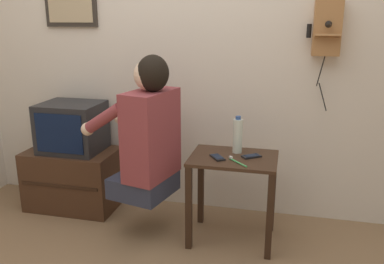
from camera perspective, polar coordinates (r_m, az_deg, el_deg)
The scene contains 10 objects.
wall_back at distance 3.07m, azimuth -0.47°, elevation 12.14°, with size 6.80×0.05×2.55m.
side_table at distance 2.71m, azimuth 5.79°, elevation -6.17°, with size 0.56×0.42×0.60m.
person at distance 2.68m, azimuth -6.24°, elevation -0.19°, with size 0.61×0.53×0.95m.
tv_stand at distance 3.39m, azimuth -16.30°, elevation -6.27°, with size 0.70×0.43×0.47m.
television at distance 3.26m, azimuth -16.49°, elevation 0.67°, with size 0.45×0.38×0.38m.
wall_phone_antique at distance 2.90m, azimuth 18.43°, elevation 13.75°, with size 0.22×0.19×0.78m.
cell_phone_held at distance 2.63m, azimuth 3.58°, elevation -3.56°, with size 0.12×0.14×0.01m.
cell_phone_spare at distance 2.67m, azimuth 8.34°, elevation -3.37°, with size 0.14×0.12×0.01m.
water_bottle at distance 2.72m, azimuth 6.42°, elevation -0.49°, with size 0.06×0.06×0.25m.
toothbrush at distance 2.56m, azimuth 6.29°, elevation -4.14°, with size 0.13×0.14×0.02m.
Camera 1 is at (0.74, -1.87, 1.48)m, focal length 38.00 mm.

